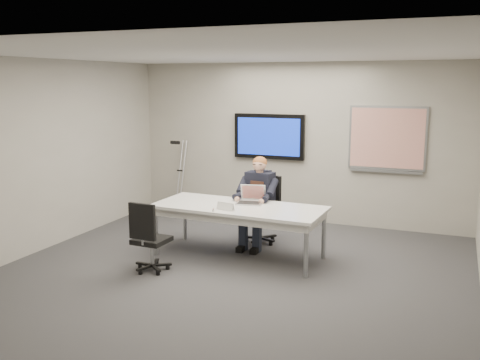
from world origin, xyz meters
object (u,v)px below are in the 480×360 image
at_px(conference_table, 239,212).
at_px(seated_person, 256,211).
at_px(office_chair_near, 150,250).
at_px(office_chair_far, 262,221).
at_px(laptop, 251,199).

distance_m(conference_table, seated_person, 0.56).
height_order(conference_table, office_chair_near, office_chair_near).
distance_m(office_chair_far, office_chair_near, 2.03).
height_order(conference_table, office_chair_far, office_chair_far).
relative_size(seated_person, laptop, 3.35).
distance_m(office_chair_far, laptop, 0.74).
bearing_deg(office_chair_far, seated_person, -70.73).
relative_size(conference_table, office_chair_far, 2.34).
xyz_separation_m(office_chair_far, seated_person, (-0.02, -0.25, 0.22)).
bearing_deg(office_chair_near, conference_table, -127.42).
height_order(seated_person, laptop, seated_person).
xyz_separation_m(office_chair_near, seated_person, (0.90, 1.56, 0.25)).
bearing_deg(office_chair_far, office_chair_near, -93.41).
bearing_deg(conference_table, office_chair_near, -127.82).
bearing_deg(office_chair_near, seated_person, -117.56).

